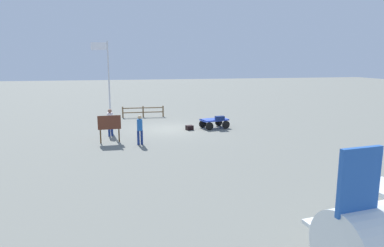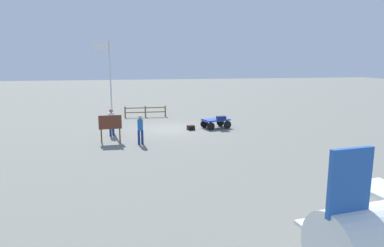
% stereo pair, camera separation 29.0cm
% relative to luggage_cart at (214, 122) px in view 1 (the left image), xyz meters
% --- Properties ---
extents(ground_plane, '(120.00, 120.00, 0.00)m').
position_rel_luggage_cart_xyz_m(ground_plane, '(3.10, -0.32, -0.45)').
color(ground_plane, slate).
extents(luggage_cart, '(2.06, 1.53, 0.64)m').
position_rel_luggage_cart_xyz_m(luggage_cart, '(0.00, 0.00, 0.00)').
color(luggage_cart, blue).
rests_on(luggage_cart, ground).
extents(suitcase_dark, '(0.64, 0.38, 0.28)m').
position_rel_luggage_cart_xyz_m(suitcase_dark, '(-0.26, 0.50, 0.33)').
color(suitcase_dark, navy).
rests_on(suitcase_dark, luggage_cart).
extents(suitcase_navy, '(0.54, 0.50, 0.31)m').
position_rel_luggage_cart_xyz_m(suitcase_navy, '(1.80, 0.26, -0.30)').
color(suitcase_navy, black).
rests_on(suitcase_navy, ground).
extents(worker_lead, '(0.38, 0.38, 1.67)m').
position_rel_luggage_cart_xyz_m(worker_lead, '(5.35, 3.74, 0.49)').
color(worker_lead, navy).
rests_on(worker_lead, ground).
extents(worker_trailing, '(0.50, 0.50, 1.71)m').
position_rel_luggage_cart_xyz_m(worker_trailing, '(7.02, 1.15, 0.56)').
color(worker_trailing, navy).
rests_on(worker_trailing, ground).
extents(flagpole, '(1.09, 0.10, 5.90)m').
position_rel_luggage_cart_xyz_m(flagpole, '(7.14, -0.34, 3.00)').
color(flagpole, silver).
rests_on(flagpole, ground).
extents(signboard, '(1.30, 0.15, 1.59)m').
position_rel_luggage_cart_xyz_m(signboard, '(7.02, 2.95, 0.62)').
color(signboard, '#4C3319').
rests_on(signboard, ground).
extents(wooden_fence, '(3.44, 0.19, 0.92)m').
position_rel_luggage_cart_xyz_m(wooden_fence, '(4.54, -5.67, 0.08)').
color(wooden_fence, brown).
rests_on(wooden_fence, ground).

